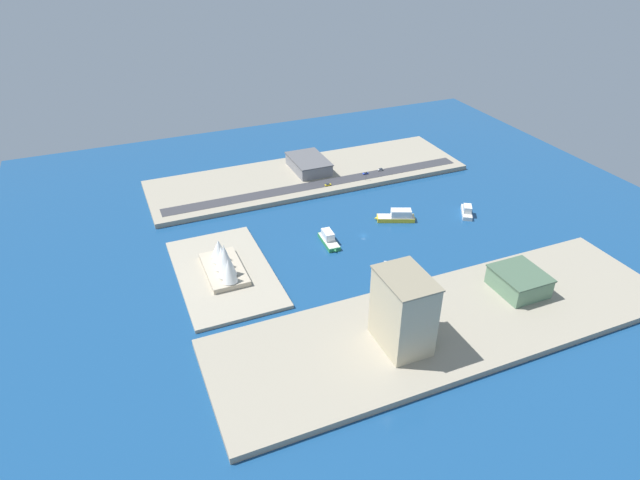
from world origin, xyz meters
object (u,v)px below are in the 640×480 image
(warehouse_low_gray, at_px, (309,164))
(hatchback_blue, at_px, (366,173))
(ferry_yellow_fast, at_px, (398,216))
(sedan_silver, at_px, (381,170))
(patrol_launch_navy, at_px, (388,268))
(terminal_long_green, at_px, (519,281))
(taxi_yellow_cab, at_px, (328,185))
(ferry_white_commuter, at_px, (467,211))
(office_block_beige, at_px, (403,311))
(ferry_green_doubledeck, at_px, (329,239))
(traffic_light_waterfront, at_px, (366,175))
(opera_landmark, at_px, (224,261))

(warehouse_low_gray, distance_m, hatchback_blue, 44.53)
(hatchback_blue, bearing_deg, ferry_yellow_fast, 171.46)
(ferry_yellow_fast, relative_size, sedan_silver, 5.89)
(patrol_launch_navy, xyz_separation_m, terminal_long_green, (-46.98, -51.83, 7.72))
(taxi_yellow_cab, bearing_deg, sedan_silver, -79.86)
(ferry_white_commuter, xyz_separation_m, office_block_beige, (-96.06, 106.99, 19.47))
(ferry_yellow_fast, relative_size, ferry_green_doubledeck, 1.15)
(terminal_long_green, relative_size, taxi_yellow_cab, 5.57)
(terminal_long_green, distance_m, warehouse_low_gray, 192.03)
(sedan_silver, distance_m, traffic_light_waterfront, 21.44)
(ferry_white_commuter, distance_m, opera_landmark, 168.30)
(hatchback_blue, relative_size, traffic_light_waterfront, 0.68)
(taxi_yellow_cab, bearing_deg, office_block_beige, 167.95)
(ferry_white_commuter, bearing_deg, hatchback_blue, 25.59)
(sedan_silver, relative_size, traffic_light_waterfront, 0.69)
(terminal_long_green, xyz_separation_m, opera_landmark, (77.32, 139.10, 0.75))
(patrol_launch_navy, xyz_separation_m, ferry_yellow_fast, (48.48, -33.71, 1.82))
(ferry_green_doubledeck, relative_size, office_block_beige, 0.62)
(ferry_white_commuter, height_order, hatchback_blue, ferry_white_commuter)
(warehouse_low_gray, bearing_deg, ferry_green_doubledeck, 165.08)
(traffic_light_waterfront, bearing_deg, opera_landmark, 120.69)
(warehouse_low_gray, bearing_deg, sedan_silver, -115.00)
(taxi_yellow_cab, bearing_deg, patrol_launch_navy, 175.07)
(patrol_launch_navy, bearing_deg, ferry_white_commuter, -65.18)
(ferry_white_commuter, distance_m, office_block_beige, 145.10)
(patrol_launch_navy, relative_size, ferry_white_commuter, 0.75)
(ferry_green_doubledeck, height_order, warehouse_low_gray, warehouse_low_gray)
(hatchback_blue, relative_size, opera_landmark, 0.11)
(taxi_yellow_cab, height_order, traffic_light_waterfront, traffic_light_waterfront)
(hatchback_blue, height_order, taxi_yellow_cab, taxi_yellow_cab)
(sedan_silver, height_order, hatchback_blue, sedan_silver)
(warehouse_low_gray, bearing_deg, ferry_yellow_fast, -163.71)
(hatchback_blue, bearing_deg, ferry_white_commuter, -154.41)
(taxi_yellow_cab, distance_m, traffic_light_waterfront, 30.19)
(taxi_yellow_cab, bearing_deg, terminal_long_green, -164.62)
(ferry_white_commuter, bearing_deg, taxi_yellow_cab, 45.44)
(office_block_beige, height_order, opera_landmark, office_block_beige)
(ferry_yellow_fast, bearing_deg, taxi_yellow_cab, 22.42)
(terminal_long_green, bearing_deg, ferry_green_doubledeck, 39.33)
(sedan_silver, xyz_separation_m, taxi_yellow_cab, (-8.60, 48.06, -0.09))
(patrol_launch_navy, height_order, opera_landmark, opera_landmark)
(ferry_green_doubledeck, bearing_deg, hatchback_blue, -40.25)
(warehouse_low_gray, xyz_separation_m, taxi_yellow_cab, (-32.06, -2.25, -3.80))
(opera_landmark, bearing_deg, sedan_silver, -59.28)
(warehouse_low_gray, xyz_separation_m, hatchback_blue, (-25.02, -36.63, -3.83))
(terminal_long_green, relative_size, office_block_beige, 0.71)
(hatchback_blue, bearing_deg, opera_landmark, 122.80)
(patrol_launch_navy, distance_m, sedan_silver, 129.70)
(ferry_yellow_fast, height_order, opera_landmark, opera_landmark)
(warehouse_low_gray, relative_size, hatchback_blue, 8.75)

